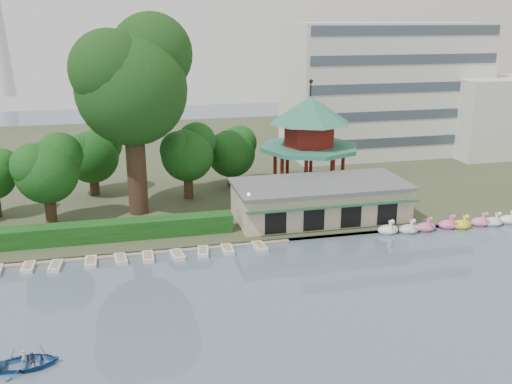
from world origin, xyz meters
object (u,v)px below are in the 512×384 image
object	(u,v)px
boathouse	(320,200)
big_tree	(132,79)
dock	(111,255)
pavilion	(309,134)
rowboat_with_passengers	(28,359)

from	to	relation	value
boathouse	big_tree	world-z (taller)	big_tree
dock	pavilion	size ratio (longest dim) A/B	2.52
pavilion	rowboat_with_passengers	xyz separation A→B (m)	(-28.88, -31.60, -6.94)
dock	big_tree	size ratio (longest dim) A/B	1.59
pavilion	big_tree	xyz separation A→B (m)	(-20.84, -3.81, 7.56)
boathouse	rowboat_with_passengers	xyz separation A→B (m)	(-26.88, -21.58, -1.82)
dock	pavilion	xyz separation A→B (m)	(24.00, 14.80, 7.36)
boathouse	big_tree	xyz separation A→B (m)	(-18.84, 6.22, 12.68)
rowboat_with_passengers	pavilion	bearing A→B (deg)	47.58
dock	rowboat_with_passengers	distance (m)	17.50
boathouse	big_tree	bearing A→B (deg)	161.74
dock	boathouse	size ratio (longest dim) A/B	1.83
dock	pavilion	world-z (taller)	pavilion
dock	boathouse	world-z (taller)	boathouse
dock	rowboat_with_passengers	world-z (taller)	rowboat_with_passengers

